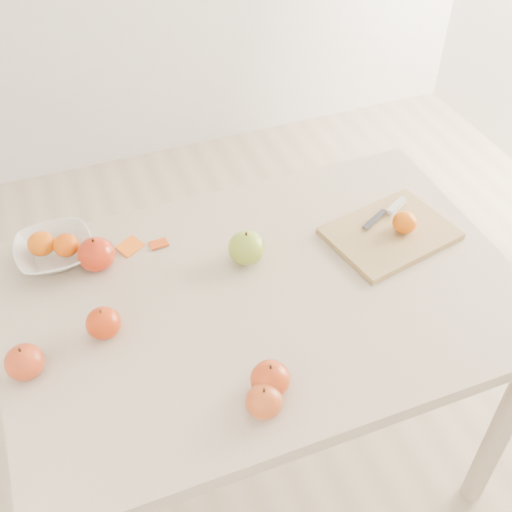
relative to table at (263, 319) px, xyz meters
name	(u,v)px	position (x,y,z in m)	size (l,w,h in m)	color
ground	(262,455)	(0.00, 0.00, -0.65)	(3.50, 3.50, 0.00)	#C6B293
table	(263,319)	(0.00, 0.00, 0.00)	(1.20, 0.80, 0.75)	beige
cutting_board	(390,234)	(0.37, 0.06, 0.11)	(0.30, 0.22, 0.02)	tan
board_tangerine	(405,222)	(0.40, 0.05, 0.14)	(0.06, 0.06, 0.05)	#C95007
fruit_bowl	(55,251)	(-0.43, 0.29, 0.12)	(0.19, 0.19, 0.05)	white
bowl_tangerine_near	(41,244)	(-0.46, 0.30, 0.15)	(0.07, 0.07, 0.06)	#CC4B07
bowl_tangerine_far	(66,245)	(-0.40, 0.28, 0.14)	(0.06, 0.06, 0.05)	#CF6407
orange_peel_a	(130,248)	(-0.26, 0.26, 0.10)	(0.06, 0.04, 0.00)	orange
orange_peel_b	(159,244)	(-0.19, 0.25, 0.10)	(0.04, 0.04, 0.00)	#DA4B0F
paring_knife	(393,208)	(0.42, 0.13, 0.12)	(0.16, 0.08, 0.01)	silver
apple_green	(246,248)	(0.00, 0.11, 0.14)	(0.09, 0.09, 0.08)	olive
apple_red_a	(96,254)	(-0.34, 0.22, 0.14)	(0.09, 0.09, 0.08)	#960808
apple_red_e	(270,379)	(-0.09, -0.26, 0.14)	(0.08, 0.08, 0.07)	#9B0C0E
apple_red_b	(103,323)	(-0.37, 0.01, 0.13)	(0.08, 0.08, 0.07)	#991503
apple_red_c	(264,401)	(-0.12, -0.30, 0.13)	(0.07, 0.07, 0.07)	maroon
apple_red_d	(25,362)	(-0.54, -0.04, 0.14)	(0.08, 0.08, 0.07)	maroon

